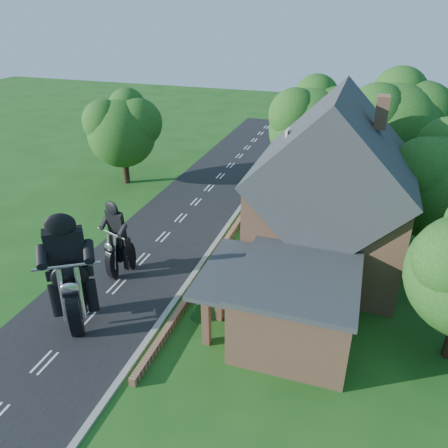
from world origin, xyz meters
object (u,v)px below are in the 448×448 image
(annex, at_px, (293,304))
(motorcycle_follow, at_px, (121,263))
(garden_wall, at_px, (219,252))
(motorcycle_lead, at_px, (77,309))
(house, at_px, (329,197))

(annex, xyz_separation_m, motorcycle_follow, (-10.21, 2.06, -1.07))
(garden_wall, relative_size, motorcycle_lead, 11.19)
(garden_wall, distance_m, motorcycle_follow, 5.98)
(house, height_order, annex, house)
(annex, distance_m, motorcycle_follow, 10.47)
(annex, distance_m, motorcycle_lead, 10.27)
(annex, relative_size, motorcycle_follow, 4.73)
(motorcycle_lead, relative_size, motorcycle_follow, 1.32)
(annex, height_order, motorcycle_follow, annex)
(house, distance_m, annex, 7.30)
(house, distance_m, motorcycle_follow, 12.38)
(house, distance_m, motorcycle_lead, 14.49)
(garden_wall, distance_m, house, 7.52)
(garden_wall, xyz_separation_m, motorcycle_lead, (-4.34, -8.33, 0.72))
(motorcycle_follow, bearing_deg, motorcycle_lead, 112.33)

